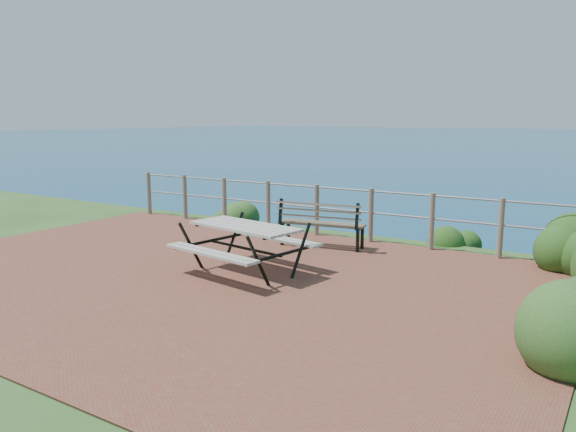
% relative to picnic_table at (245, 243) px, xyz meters
% --- Properties ---
extents(ground, '(10.00, 7.00, 0.12)m').
position_rel_picnic_table_xyz_m(ground, '(-0.45, -0.41, -0.46)').
color(ground, brown).
rests_on(ground, ground).
extents(safety_railing, '(9.40, 0.10, 1.00)m').
position_rel_picnic_table_xyz_m(safety_railing, '(-0.45, 2.94, 0.11)').
color(safety_railing, '#6B5B4C').
rests_on(safety_railing, ground).
extents(picnic_table, '(1.80, 1.47, 0.72)m').
position_rel_picnic_table_xyz_m(picnic_table, '(0.00, 0.00, 0.00)').
color(picnic_table, '#9D978D').
rests_on(picnic_table, ground).
extents(park_bench, '(1.57, 0.62, 0.86)m').
position_rel_picnic_table_xyz_m(park_bench, '(0.14, 2.10, 0.11)').
color(park_bench, brown).
rests_on(park_bench, ground).
extents(shrub_lip_west, '(0.77, 0.77, 0.52)m').
position_rel_picnic_table_xyz_m(shrub_lip_west, '(-3.15, 3.72, -0.46)').
color(shrub_lip_west, '#2A511E').
rests_on(shrub_lip_west, ground).
extents(shrub_lip_east, '(0.76, 0.76, 0.50)m').
position_rel_picnic_table_xyz_m(shrub_lip_east, '(2.09, 3.87, -0.46)').
color(shrub_lip_east, '#214615').
rests_on(shrub_lip_east, ground).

